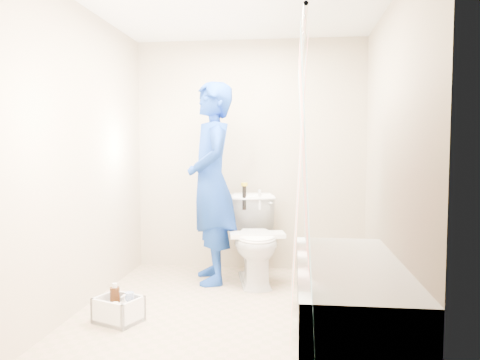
# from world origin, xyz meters

# --- Properties ---
(floor) EXTENTS (2.60, 2.60, 0.00)m
(floor) POSITION_xyz_m (0.00, 0.00, 0.00)
(floor) COLOR tan
(floor) RESTS_ON ground
(ceiling) EXTENTS (2.40, 2.60, 0.02)m
(ceiling) POSITION_xyz_m (0.00, 0.00, 2.40)
(ceiling) COLOR white
(ceiling) RESTS_ON wall_back
(wall_back) EXTENTS (2.40, 0.02, 2.40)m
(wall_back) POSITION_xyz_m (0.00, 1.30, 1.20)
(wall_back) COLOR #BAAD8F
(wall_back) RESTS_ON ground
(wall_front) EXTENTS (2.40, 0.02, 2.40)m
(wall_front) POSITION_xyz_m (0.00, -1.30, 1.20)
(wall_front) COLOR #BAAD8F
(wall_front) RESTS_ON ground
(wall_left) EXTENTS (0.02, 2.60, 2.40)m
(wall_left) POSITION_xyz_m (-1.20, 0.00, 1.20)
(wall_left) COLOR #BAAD8F
(wall_left) RESTS_ON ground
(wall_right) EXTENTS (0.02, 2.60, 2.40)m
(wall_right) POSITION_xyz_m (1.20, 0.00, 1.20)
(wall_right) COLOR #BAAD8F
(wall_right) RESTS_ON ground
(bathtub) EXTENTS (0.70, 1.75, 0.50)m
(bathtub) POSITION_xyz_m (0.85, -0.43, 0.27)
(bathtub) COLOR white
(bathtub) RESTS_ON ground
(curtain_rod) EXTENTS (0.02, 1.90, 0.02)m
(curtain_rod) POSITION_xyz_m (0.52, -0.43, 1.95)
(curtain_rod) COLOR silver
(curtain_rod) RESTS_ON wall_back
(shower_curtain) EXTENTS (0.06, 1.75, 1.80)m
(shower_curtain) POSITION_xyz_m (0.52, -0.43, 1.02)
(shower_curtain) COLOR white
(shower_curtain) RESTS_ON curtain_rod
(toilet) EXTENTS (0.61, 0.88, 0.82)m
(toilet) POSITION_xyz_m (0.11, 0.76, 0.41)
(toilet) COLOR silver
(toilet) RESTS_ON ground
(tank_lid) EXTENTS (0.54, 0.31, 0.04)m
(tank_lid) POSITION_xyz_m (0.13, 0.63, 0.48)
(tank_lid) COLOR white
(tank_lid) RESTS_ON toilet
(tank_internals) EXTENTS (0.20, 0.08, 0.27)m
(tank_internals) POSITION_xyz_m (0.02, 0.97, 0.81)
(tank_internals) COLOR black
(tank_internals) RESTS_ON toilet
(plumber) EXTENTS (0.65, 0.80, 1.90)m
(plumber) POSITION_xyz_m (-0.31, 0.75, 0.95)
(plumber) COLOR #0F2998
(plumber) RESTS_ON ground
(cleaning_caddy) EXTENTS (0.38, 0.35, 0.24)m
(cleaning_caddy) POSITION_xyz_m (-0.80, -0.39, 0.09)
(cleaning_caddy) COLOR silver
(cleaning_caddy) RESTS_ON ground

